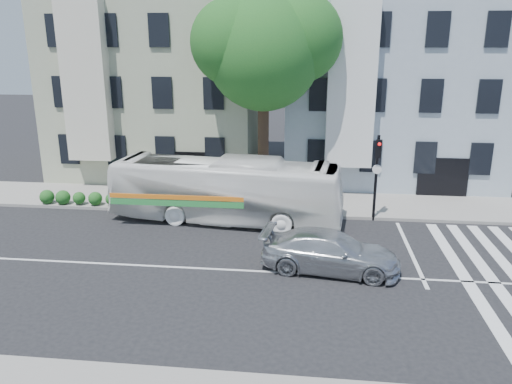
# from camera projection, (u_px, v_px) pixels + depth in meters

# --- Properties ---
(ground) EXTENTS (120.00, 120.00, 0.00)m
(ground) POSITION_uv_depth(u_px,v_px,m) (240.00, 270.00, 18.20)
(ground) COLOR black
(ground) RESTS_ON ground
(sidewalk_far) EXTENTS (80.00, 4.00, 0.15)m
(sidewalk_far) POSITION_uv_depth(u_px,v_px,m) (262.00, 202.00, 25.79)
(sidewalk_far) COLOR gray
(sidewalk_far) RESTS_ON ground
(building_left) EXTENTS (12.00, 10.00, 11.00)m
(building_left) POSITION_uv_depth(u_px,v_px,m) (164.00, 83.00, 31.65)
(building_left) COLOR #A6AD91
(building_left) RESTS_ON ground
(building_right) EXTENTS (12.00, 10.00, 11.00)m
(building_right) POSITION_uv_depth(u_px,v_px,m) (389.00, 85.00, 30.15)
(building_right) COLOR #97A6B4
(building_right) RESTS_ON ground
(street_tree) EXTENTS (7.30, 5.90, 11.10)m
(street_tree) POSITION_uv_depth(u_px,v_px,m) (265.00, 46.00, 24.26)
(street_tree) COLOR #2D2116
(street_tree) RESTS_ON ground
(bus) EXTENTS (3.68, 10.92, 2.98)m
(bus) POSITION_uv_depth(u_px,v_px,m) (226.00, 190.00, 22.87)
(bus) COLOR white
(bus) RESTS_ON ground
(sedan) EXTENTS (2.68, 5.23, 1.45)m
(sedan) POSITION_uv_depth(u_px,v_px,m) (330.00, 252.00, 18.03)
(sedan) COLOR silver
(sedan) RESTS_ON ground
(hedge) EXTENTS (8.54, 1.40, 0.70)m
(hedge) POSITION_uv_depth(u_px,v_px,m) (128.00, 200.00, 24.75)
(hedge) COLOR #22591D
(hedge) RESTS_ON sidewalk_far
(traffic_signal) EXTENTS (0.42, 0.52, 4.03)m
(traffic_signal) POSITION_uv_depth(u_px,v_px,m) (377.00, 167.00, 22.52)
(traffic_signal) COLOR black
(traffic_signal) RESTS_ON ground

